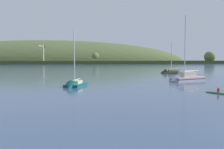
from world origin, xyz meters
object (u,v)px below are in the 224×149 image
at_px(canoe_with_paddler, 218,93).
at_px(mooring_buoy_foreground, 196,72).
at_px(dockside_crane, 43,55).
at_px(sailboat_outer_reach, 74,86).
at_px(sailboat_near_mooring, 170,73).
at_px(sailboat_far_left, 184,79).

xyz_separation_m(canoe_with_paddler, mooring_buoy_foreground, (34.72, 48.66, -0.10)).
bearing_deg(dockside_crane, canoe_with_paddler, 27.19).
relative_size(canoe_with_paddler, mooring_buoy_foreground, 4.73).
bearing_deg(dockside_crane, sailboat_outer_reach, 22.70).
relative_size(sailboat_near_mooring, canoe_with_paddler, 3.10).
xyz_separation_m(sailboat_far_left, canoe_with_paddler, (-7.02, -17.24, -0.35)).
height_order(sailboat_outer_reach, mooring_buoy_foreground, sailboat_outer_reach).
bearing_deg(canoe_with_paddler, sailboat_outer_reach, -146.99).
height_order(dockside_crane, mooring_buoy_foreground, dockside_crane).
relative_size(sailboat_near_mooring, mooring_buoy_foreground, 14.66).
distance_m(dockside_crane, sailboat_far_left, 205.46).
height_order(sailboat_far_left, canoe_with_paddler, sailboat_far_left).
height_order(sailboat_far_left, sailboat_outer_reach, sailboat_far_left).
height_order(sailboat_near_mooring, canoe_with_paddler, sailboat_near_mooring).
relative_size(sailboat_far_left, canoe_with_paddler, 3.90).
bearing_deg(canoe_with_paddler, sailboat_near_mooring, 138.62).
height_order(dockside_crane, sailboat_near_mooring, dockside_crane).
distance_m(dockside_crane, canoe_with_paddler, 222.19).
height_order(dockside_crane, sailboat_outer_reach, dockside_crane).
height_order(sailboat_near_mooring, sailboat_outer_reach, sailboat_near_mooring).
bearing_deg(sailboat_near_mooring, dockside_crane, -63.24).
xyz_separation_m(sailboat_far_left, sailboat_outer_reach, (-23.99, -2.54, -0.29)).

